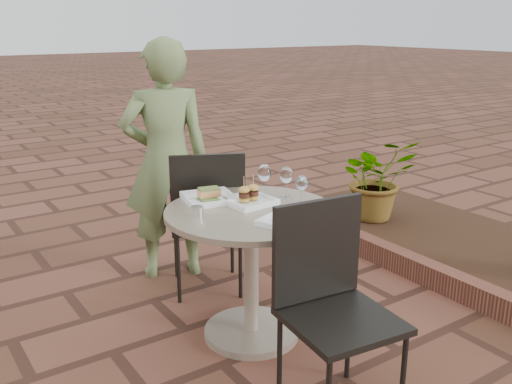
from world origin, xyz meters
TOP-DOWN VIEW (x-y plane):
  - ground at (0.00, 0.00)m, footprint 60.00×60.00m
  - cafe_table at (0.28, 0.16)m, footprint 0.90×0.90m
  - chair_far at (0.34, 0.73)m, footprint 0.58×0.58m
  - chair_near at (0.25, -0.50)m, footprint 0.49×0.49m
  - diner at (0.28, 1.15)m, footprint 0.67×0.55m
  - plate_salmon at (0.18, 0.41)m, footprint 0.31×0.31m
  - plate_sliders at (0.33, 0.25)m, footprint 0.26×0.26m
  - plate_tuna at (0.29, -0.11)m, footprint 0.28×0.28m
  - wine_glass_right at (0.56, 0.09)m, footprint 0.07×0.07m
  - wine_glass_mid at (0.47, 0.31)m, footprint 0.08×0.08m
  - wine_glass_far at (0.56, 0.23)m, footprint 0.07×0.07m
  - steel_ramekin at (0.00, 0.23)m, footprint 0.08×0.08m
  - cutlery_set at (0.58, -0.05)m, footprint 0.13×0.19m
  - planter_curb at (1.60, 0.30)m, footprint 0.12×3.00m
  - mulch_bed at (2.30, 0.30)m, footprint 1.30×3.00m
  - potted_plant_a at (2.14, 1.06)m, footprint 0.77×0.72m

SIDE VIEW (x-z plane):
  - ground at x=0.00m, z-range 0.00..0.00m
  - mulch_bed at x=2.30m, z-range 0.00..0.06m
  - planter_curb at x=1.60m, z-range 0.00..0.15m
  - potted_plant_a at x=2.14m, z-range 0.06..0.76m
  - cafe_table at x=0.28m, z-range 0.12..0.85m
  - chair_far at x=0.34m, z-range 0.08..1.01m
  - chair_near at x=0.25m, z-range 0.08..1.01m
  - cutlery_set at x=0.58m, z-range 0.73..0.73m
  - plate_tuna at x=0.29m, z-range 0.73..0.76m
  - plate_salmon at x=0.18m, z-range 0.71..0.79m
  - steel_ramekin at x=0.00m, z-range 0.73..0.78m
  - plate_sliders at x=0.33m, z-range 0.68..0.84m
  - diner at x=0.28m, z-range 0.00..1.58m
  - wine_glass_right at x=0.56m, z-range 0.76..0.92m
  - wine_glass_far at x=0.56m, z-range 0.77..0.94m
  - wine_glass_mid at x=0.47m, z-range 0.77..0.95m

